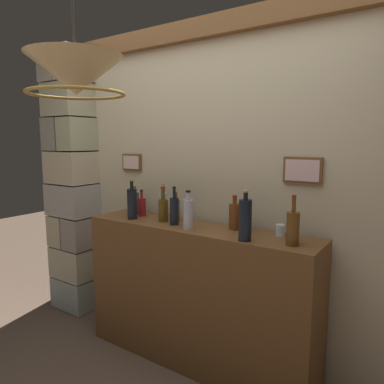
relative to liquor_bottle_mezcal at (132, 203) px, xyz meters
The scene contains 17 objects.
panelled_rear_partition 0.66m from the liquor_bottle_mezcal, 32.08° to the left, with size 3.67×0.15×2.47m.
stone_pillar 0.93m from the liquor_bottle_mezcal, 168.94° to the left, with size 0.45×0.37×2.41m.
bar_shelf_unit 0.83m from the liquor_bottle_mezcal, ahead, with size 1.74×0.38×1.02m, color brown.
liquor_bottle_mezcal is the anchor object (origin of this frame).
liquor_bottle_rye 0.26m from the liquor_bottle_mezcal, 14.61° to the left, with size 0.07×0.07×0.26m.
liquor_bottle_port 1.24m from the liquor_bottle_mezcal, ahead, with size 0.07×0.07×0.29m.
liquor_bottle_tequila 0.21m from the liquor_bottle_mezcal, 128.56° to the left, with size 0.08×0.08×0.24m.
liquor_bottle_amaro 0.53m from the liquor_bottle_mezcal, ahead, with size 0.07×0.07×0.26m.
liquor_bottle_bourbon 0.90m from the liquor_bottle_mezcal, ahead, with size 0.05×0.05×0.26m.
liquor_bottle_rum 0.25m from the liquor_bottle_mezcal, 54.34° to the left, with size 0.06×0.06×0.26m.
liquor_bottle_brandy 0.34m from the liquor_bottle_mezcal, 23.34° to the left, with size 0.06×0.06×0.23m.
liquor_bottle_scotch 0.14m from the liquor_bottle_mezcal, 97.53° to the left, with size 0.06×0.06×0.21m.
liquor_bottle_vermouth 0.98m from the liquor_bottle_mezcal, ahead, with size 0.08×0.08×0.31m.
liquor_bottle_vodka 0.81m from the liquor_bottle_mezcal, 10.64° to the left, with size 0.07×0.07×0.23m.
liquor_bottle_whiskey 0.38m from the liquor_bottle_mezcal, ahead, with size 0.06×0.06×0.27m.
glass_tumbler_rocks 1.13m from the liquor_bottle_mezcal, ahead, with size 0.06×0.06×0.07m.
pendant_lamp 1.19m from the liquor_bottle_mezcal, 62.49° to the right, with size 0.47×0.47×0.61m.
Camera 1 is at (1.35, -1.20, 1.62)m, focal length 33.52 mm.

